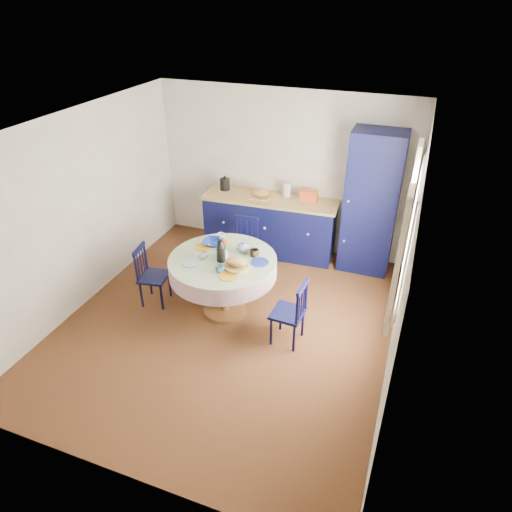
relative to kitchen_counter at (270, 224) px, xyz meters
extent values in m
plane|color=black|center=(0.10, -1.96, -0.48)|extent=(4.50, 4.50, 0.00)
plane|color=white|center=(0.10, -1.96, 2.02)|extent=(4.50, 4.50, 0.00)
cube|color=white|center=(0.10, 0.29, 0.77)|extent=(4.00, 0.02, 2.50)
cube|color=white|center=(-1.90, -1.96, 0.77)|extent=(0.02, 4.50, 2.50)
cube|color=white|center=(2.10, -1.96, 0.77)|extent=(0.02, 4.50, 2.50)
plane|color=white|center=(2.10, -1.66, 1.02)|extent=(0.00, 1.20, 1.20)
cube|color=#F4EACE|center=(2.02, -2.36, 1.07)|extent=(0.05, 0.34, 1.45)
cube|color=#F4EACE|center=(2.02, -0.96, 1.07)|extent=(0.05, 0.34, 1.45)
cube|color=black|center=(0.00, 0.00, -0.03)|extent=(2.05, 0.72, 0.89)
cube|color=tan|center=(0.00, 0.00, 0.43)|extent=(2.12, 0.77, 0.04)
cube|color=#B33D1A|center=(0.57, 0.12, 0.53)|extent=(0.27, 0.15, 0.16)
cube|color=tan|center=(-0.15, -0.07, 0.46)|extent=(0.35, 0.26, 0.02)
ellipsoid|color=#B79147|center=(-0.15, -0.07, 0.54)|extent=(0.31, 0.20, 0.13)
cylinder|color=silver|center=(0.20, 0.15, 0.56)|extent=(0.12, 0.12, 0.22)
cube|color=black|center=(1.50, 0.04, 0.57)|extent=(0.74, 0.53, 2.10)
cylinder|color=white|center=(1.22, -0.23, 0.67)|extent=(0.04, 0.02, 0.04)
cylinder|color=white|center=(1.22, -0.23, 0.05)|extent=(0.04, 0.02, 0.04)
cylinder|color=#563218|center=(-0.03, -1.74, -0.45)|extent=(0.56, 0.56, 0.05)
cylinder|color=#563218|center=(-0.03, -1.74, -0.08)|extent=(0.12, 0.12, 0.75)
cylinder|color=#563218|center=(-0.03, -1.74, 0.31)|extent=(1.29, 1.29, 0.03)
cylinder|color=silver|center=(-0.03, -1.74, 0.22)|extent=(1.35, 1.35, 0.22)
cylinder|color=white|center=(-0.03, -1.74, 0.33)|extent=(1.35, 1.35, 0.01)
cylinder|color=#8AB5BB|center=(-0.36, -1.97, 0.35)|extent=(0.22, 0.22, 0.01)
cylinder|color=orange|center=(0.20, -2.09, 0.35)|extent=(0.22, 0.22, 0.01)
cylinder|color=navy|center=(0.43, -1.67, 0.35)|extent=(0.22, 0.22, 0.01)
cylinder|color=#90AF73|center=(0.11, -1.37, 0.35)|extent=(0.22, 0.22, 0.01)
cylinder|color=orange|center=(-0.38, -1.58, 0.35)|extent=(0.22, 0.22, 0.01)
cylinder|color=olive|center=(0.22, -1.91, 0.36)|extent=(0.28, 0.28, 0.05)
ellipsoid|color=#B79147|center=(0.22, -1.91, 0.44)|extent=(0.26, 0.16, 0.11)
cube|color=silver|center=(-0.10, -1.66, 0.36)|extent=(0.10, 0.07, 0.04)
cylinder|color=black|center=(-0.83, -1.98, -0.29)|extent=(0.03, 0.03, 0.38)
cylinder|color=black|center=(-0.88, -1.69, -0.29)|extent=(0.03, 0.03, 0.38)
cylinder|color=black|center=(-1.11, -2.03, -0.29)|extent=(0.03, 0.03, 0.38)
cylinder|color=black|center=(-1.16, -1.73, -0.29)|extent=(0.03, 0.03, 0.38)
cube|color=black|center=(-0.99, -1.86, -0.08)|extent=(0.41, 0.42, 0.04)
cylinder|color=black|center=(-1.13, -2.03, 0.13)|extent=(0.03, 0.03, 0.43)
cylinder|color=black|center=(-1.17, -1.73, 0.13)|extent=(0.03, 0.03, 0.43)
cube|color=black|center=(-1.15, -1.88, 0.33)|extent=(0.09, 0.34, 0.05)
cylinder|color=black|center=(-1.14, -1.96, 0.12)|extent=(0.02, 0.02, 0.36)
cylinder|color=black|center=(-1.15, -1.88, 0.12)|extent=(0.02, 0.02, 0.36)
cylinder|color=black|center=(-1.16, -1.81, 0.12)|extent=(0.02, 0.02, 0.36)
cylinder|color=black|center=(-0.27, -0.95, -0.28)|extent=(0.03, 0.03, 0.39)
cylinder|color=black|center=(0.04, -0.91, -0.28)|extent=(0.03, 0.03, 0.39)
cylinder|color=black|center=(-0.31, -0.65, -0.28)|extent=(0.03, 0.03, 0.39)
cylinder|color=black|center=(0.00, -0.62, -0.28)|extent=(0.03, 0.03, 0.39)
cube|color=black|center=(-0.13, -0.78, -0.06)|extent=(0.43, 0.41, 0.04)
cylinder|color=black|center=(-0.31, -0.64, 0.16)|extent=(0.03, 0.03, 0.44)
cylinder|color=black|center=(0.00, -0.60, 0.16)|extent=(0.03, 0.03, 0.44)
cube|color=black|center=(-0.16, -0.62, 0.36)|extent=(0.35, 0.08, 0.06)
cylinder|color=black|center=(-0.24, -0.63, 0.14)|extent=(0.02, 0.02, 0.37)
cylinder|color=black|center=(-0.16, -0.62, 0.14)|extent=(0.02, 0.02, 0.37)
cylinder|color=black|center=(-0.07, -0.61, 0.14)|extent=(0.02, 0.02, 0.37)
cylinder|color=black|center=(0.77, -1.83, -0.29)|extent=(0.03, 0.03, 0.39)
cylinder|color=black|center=(0.75, -2.14, -0.29)|extent=(0.03, 0.03, 0.39)
cylinder|color=black|center=(1.06, -1.85, -0.29)|extent=(0.03, 0.03, 0.39)
cylinder|color=black|center=(1.04, -2.16, -0.29)|extent=(0.03, 0.03, 0.39)
cube|color=black|center=(0.90, -1.99, -0.07)|extent=(0.39, 0.40, 0.04)
cylinder|color=black|center=(1.08, -1.85, 0.15)|extent=(0.03, 0.03, 0.43)
cylinder|color=black|center=(1.06, -2.16, 0.15)|extent=(0.03, 0.03, 0.43)
cube|color=black|center=(1.07, -2.00, 0.34)|extent=(0.06, 0.35, 0.05)
cylinder|color=black|center=(1.07, -1.92, 0.13)|extent=(0.02, 0.02, 0.36)
cylinder|color=black|center=(1.07, -2.00, 0.13)|extent=(0.02, 0.02, 0.36)
cylinder|color=black|center=(1.06, -2.08, 0.13)|extent=(0.02, 0.02, 0.36)
imported|color=silver|center=(-0.26, -1.82, 0.38)|extent=(0.11, 0.11, 0.09)
imported|color=#29626A|center=(0.06, -2.04, 0.38)|extent=(0.10, 0.10, 0.09)
imported|color=black|center=(0.32, -1.55, 0.39)|extent=(0.13, 0.13, 0.10)
imported|color=silver|center=(-0.23, -1.33, 0.39)|extent=(0.11, 0.11, 0.10)
imported|color=navy|center=(-0.28, -1.47, 0.37)|extent=(0.27, 0.27, 0.07)
camera|label=1|loc=(2.04, -6.12, 3.27)|focal=32.00mm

